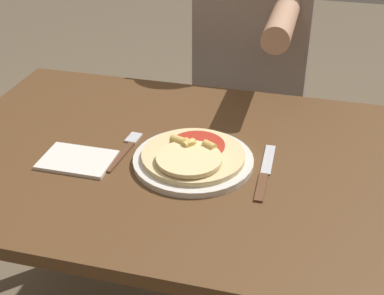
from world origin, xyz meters
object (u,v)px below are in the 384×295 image
(pizza, at_px, (191,155))
(knife, at_px, (265,173))
(dining_table, at_px, (196,198))
(person_diner, at_px, (254,51))
(plate, at_px, (192,160))
(fork, at_px, (126,149))

(pizza, distance_m, knife, 0.16)
(dining_table, height_order, person_diner, person_diner)
(dining_table, xyz_separation_m, plate, (-0.00, -0.02, 0.12))
(dining_table, height_order, fork, fork)
(plate, xyz_separation_m, knife, (0.16, -0.00, -0.00))
(pizza, bearing_deg, person_diner, 87.12)
(fork, xyz_separation_m, person_diner, (0.19, 0.64, 0.02))
(dining_table, xyz_separation_m, fork, (-0.16, -0.01, 0.11))
(dining_table, bearing_deg, fork, -177.40)
(pizza, bearing_deg, plate, 86.05)
(plate, height_order, fork, plate)
(fork, height_order, knife, same)
(person_diner, bearing_deg, knife, -79.00)
(plate, xyz_separation_m, fork, (-0.16, 0.02, -0.00))
(knife, bearing_deg, dining_table, 171.03)
(knife, bearing_deg, plate, 179.56)
(plate, height_order, pizza, pizza)
(dining_table, height_order, pizza, pizza)
(knife, bearing_deg, person_diner, 101.00)
(pizza, bearing_deg, dining_table, 83.59)
(plate, bearing_deg, pizza, -93.95)
(plate, relative_size, fork, 1.51)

